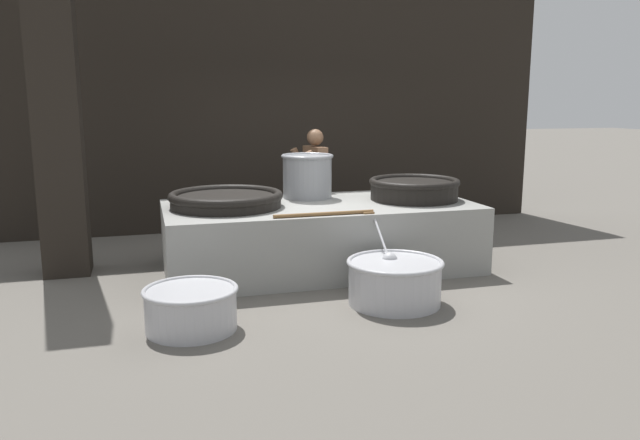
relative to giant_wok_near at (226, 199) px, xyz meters
name	(u,v)px	position (x,y,z in m)	size (l,w,h in m)	color
ground_plane	(320,268)	(1.09, -0.06, -0.87)	(60.00, 60.00, 0.00)	#666059
back_wall	(273,82)	(1.09, 2.57, 1.37)	(8.83, 0.24, 4.49)	black
support_pillar	(54,75)	(-1.77, 0.53, 1.37)	(0.50, 0.50, 4.49)	black
hearth_platform	(320,236)	(1.09, -0.06, -0.48)	(3.60, 1.70, 0.78)	gray
giant_wok_near	(226,199)	(0.00, 0.00, 0.00)	(1.29, 1.29, 0.18)	black
giant_wok_far	(414,188)	(2.28, -0.08, 0.05)	(1.10, 1.10, 0.26)	black
stock_pot	(307,175)	(1.06, 0.42, 0.19)	(0.64, 0.64, 0.54)	gray
stirring_paddle	(330,214)	(0.98, -0.81, -0.08)	(1.10, 0.10, 0.04)	brown
cook	(315,183)	(1.34, 1.08, -0.01)	(0.42, 0.62, 1.59)	brown
prep_bowl_vegetables	(395,279)	(1.43, -1.53, -0.63)	(0.95, 1.23, 0.82)	#B7B7BC
prep_bowl_meat	(191,307)	(-0.55, -1.71, -0.66)	(0.83, 0.83, 0.38)	#B7B7BC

